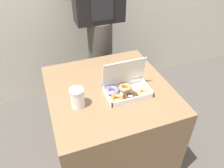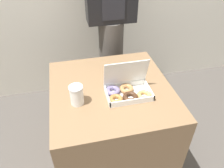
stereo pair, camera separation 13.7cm
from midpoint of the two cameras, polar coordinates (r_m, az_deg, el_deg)
ground_plane at (r=2.05m, az=1.78°, el=-16.92°), size 14.00×14.00×0.00m
table at (r=1.77m, az=2.00°, el=-10.17°), size 0.84×0.87×0.72m
donut_box at (r=1.45m, az=6.50°, el=-1.89°), size 0.31×0.23×0.23m
coffee_cup at (r=1.37m, az=-6.43°, el=-2.99°), size 0.09×0.09×0.13m
person_customer at (r=2.07m, az=1.70°, el=15.87°), size 0.43×0.24×1.69m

